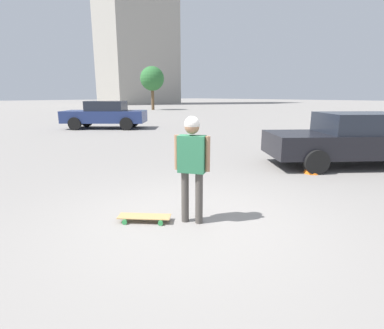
{
  "coord_description": "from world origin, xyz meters",
  "views": [
    {
      "loc": [
        -2.99,
        -3.08,
        1.92
      ],
      "look_at": [
        0.0,
        0.0,
        0.91
      ],
      "focal_mm": 28.0,
      "sensor_mm": 36.0,
      "label": 1
    }
  ],
  "objects_px": {
    "car_parked_near": "(356,139)",
    "person": "(192,158)",
    "skateboard": "(144,217)",
    "car_parked_far": "(105,114)",
    "traffic_cone": "(313,163)"
  },
  "relations": [
    {
      "from": "skateboard",
      "to": "car_parked_far",
      "type": "distance_m",
      "value": 13.81
    },
    {
      "from": "traffic_cone",
      "to": "car_parked_near",
      "type": "bearing_deg",
      "value": -14.06
    },
    {
      "from": "skateboard",
      "to": "car_parked_near",
      "type": "relative_size",
      "value": 0.16
    },
    {
      "from": "person",
      "to": "skateboard",
      "type": "xyz_separation_m",
      "value": [
        -0.52,
        0.53,
        -0.94
      ]
    },
    {
      "from": "car_parked_near",
      "to": "car_parked_far",
      "type": "bearing_deg",
      "value": -47.91
    },
    {
      "from": "car_parked_far",
      "to": "traffic_cone",
      "type": "relative_size",
      "value": 9.0
    },
    {
      "from": "car_parked_near",
      "to": "car_parked_far",
      "type": "xyz_separation_m",
      "value": [
        -0.29,
        13.31,
        0.07
      ]
    },
    {
      "from": "person",
      "to": "car_parked_near",
      "type": "xyz_separation_m",
      "value": [
        5.86,
        -0.4,
        -0.28
      ]
    },
    {
      "from": "skateboard",
      "to": "traffic_cone",
      "type": "height_order",
      "value": "traffic_cone"
    },
    {
      "from": "car_parked_near",
      "to": "traffic_cone",
      "type": "relative_size",
      "value": 9.2
    },
    {
      "from": "car_parked_far",
      "to": "traffic_cone",
      "type": "height_order",
      "value": "car_parked_far"
    },
    {
      "from": "car_parked_near",
      "to": "person",
      "type": "bearing_deg",
      "value": 36.91
    },
    {
      "from": "car_parked_far",
      "to": "skateboard",
      "type": "bearing_deg",
      "value": 108.76
    },
    {
      "from": "person",
      "to": "car_parked_near",
      "type": "distance_m",
      "value": 5.88
    },
    {
      "from": "person",
      "to": "car_parked_near",
      "type": "relative_size",
      "value": 0.35
    }
  ]
}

